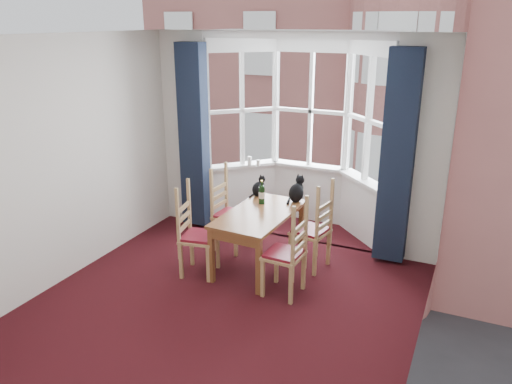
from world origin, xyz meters
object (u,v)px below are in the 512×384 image
Objects in this scene: chair_left_far at (225,214)px; chair_right_near at (291,257)px; chair_right_far at (317,233)px; candle_tall at (250,161)px; cat_left at (259,188)px; cat_right at (297,191)px; wine_bottle at (262,193)px; dining_table at (259,219)px; chair_left_near at (192,237)px; candle_short at (258,163)px.

chair_left_far is 1.00× the size of chair_right_near.
candle_tall is at bearing 142.09° from chair_right_far.
candle_tall is at bearing 122.60° from cat_left.
chair_right_far is 0.64m from cat_right.
cat_right reaches higher than wine_bottle.
wine_bottle reaches higher than cat_left.
wine_bottle is (-0.77, 0.07, 0.38)m from chair_right_far.
dining_table is 0.38m from wine_bottle.
chair_left_near is at bearing -143.19° from dining_table.
chair_right_far is 1.79m from candle_short.
candle_tall is at bearing -166.99° from candle_short.
chair_left_far is at bearing -89.94° from candle_short.
dining_table is 0.64m from cat_left.
chair_right_far is at bearing -4.88° from wine_bottle.
wine_bottle reaches higher than candle_short.
chair_left_far is 1.14m from candle_tall.
candle_short is (-1.31, 1.15, 0.44)m from chair_right_far.
cat_right reaches higher than chair_left_near.
chair_left_far is at bearing 88.15° from chair_left_near.
cat_right is (0.27, 0.56, 0.23)m from dining_table.
chair_left_near is at bearing -90.76° from candle_short.
chair_left_far is at bearing -164.84° from cat_right.
candle_tall reaches higher than chair_left_near.
chair_right_far is at bearing -41.32° from candle_short.
chair_right_far is at bearing -19.25° from cat_left.
chair_left_near is at bearing -111.00° from cat_left.
wine_bottle is at bearing -57.55° from candle_tall.
wine_bottle is at bearing -1.79° from chair_left_far.
wine_bottle is at bearing -144.74° from cat_right.
wine_bottle reaches higher than dining_table.
chair_right_far is (0.06, 0.72, 0.00)m from chair_right_near.
cat_right reaches higher than chair_left_far.
dining_table is at bearing 140.98° from chair_right_near.
wine_bottle is at bearing 108.55° from dining_table.
chair_left_near reaches higher than dining_table.
chair_left_far is 1.49m from chair_right_near.
wine_bottle is (-0.71, 0.79, 0.38)m from chair_right_near.
chair_left_near is (-0.66, -0.50, -0.15)m from dining_table.
chair_right_far is (0.67, 0.23, -0.15)m from dining_table.
chair_right_near is 3.22× the size of cat_left.
dining_table is 15.89× the size of candle_short.
candle_tall reaches higher than cat_left.
candle_short is at bearing 116.49° from wine_bottle.
candle_tall is (-1.04, 0.79, 0.08)m from cat_right.
chair_left_far is at bearing 153.95° from dining_table.
chair_left_far and chair_right_far have the same top height.
candle_short is at bearing 138.68° from chair_right_far.
candle_tall reaches higher than candle_short.
chair_right_far is 3.01× the size of wine_bottle.
chair_right_near is 1.41m from cat_left.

